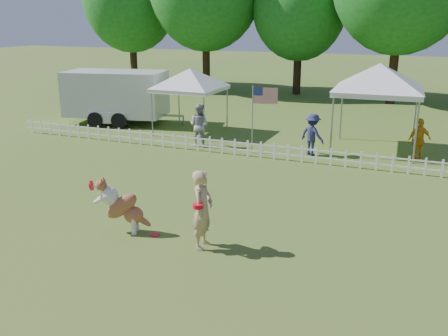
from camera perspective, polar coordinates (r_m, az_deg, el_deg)
name	(u,v)px	position (r m, az deg, el deg)	size (l,w,h in m)	color
ground	(175,234)	(11.81, -5.58, -7.52)	(120.00, 120.00, 0.00)	#436B22
picket_fence	(267,150)	(17.83, 4.99, 2.02)	(22.00, 0.08, 0.60)	white
handler	(203,210)	(10.80, -2.46, -4.77)	(0.64, 0.42, 1.76)	tan
dog	(123,206)	(11.86, -11.51, -4.29)	(1.26, 0.42, 1.30)	brown
frisbee_on_turf	(155,235)	(11.81, -7.92, -7.57)	(0.22, 0.22, 0.02)	red
canopy_tent_left	(190,102)	(21.66, -3.86, 7.57)	(2.62, 2.62, 2.71)	white
canopy_tent_right	(376,109)	(19.47, 17.03, 6.51)	(3.08, 3.08, 3.18)	white
cargo_trailer	(116,97)	(24.17, -12.22, 7.95)	(5.68, 2.50, 2.50)	silver
flag_pole	(252,120)	(18.34, 3.27, 5.52)	(0.96, 0.10, 2.50)	gray
spectator_a	(199,125)	(19.45, -2.86, 4.94)	(0.81, 0.63, 1.67)	#A1A1A6
spectator_b	(312,135)	(18.41, 10.06, 3.79)	(0.99, 0.57, 1.53)	navy
spectator_c	(419,140)	(18.56, 21.39, 2.98)	(0.90, 0.37, 1.53)	orange
tree_far_left	(131,7)	(37.35, -10.59, 17.65)	(6.60, 6.60, 11.00)	#1A5D1C
tree_center_left	(300,16)	(32.96, 8.63, 16.82)	(6.00, 6.00, 9.80)	#1A5D1C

